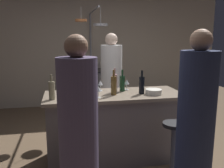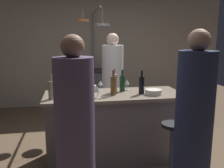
{
  "view_description": "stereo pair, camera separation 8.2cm",
  "coord_description": "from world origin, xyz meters",
  "px_view_note": "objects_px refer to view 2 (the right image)",
  "views": [
    {
      "loc": [
        -0.64,
        -3.03,
        1.63
      ],
      "look_at": [
        0.0,
        0.15,
        1.0
      ],
      "focal_mm": 39.02,
      "sensor_mm": 36.0,
      "label": 1
    },
    {
      "loc": [
        -0.56,
        -3.05,
        1.63
      ],
      "look_at": [
        0.0,
        0.15,
        1.0
      ],
      "focal_mm": 39.02,
      "sensor_mm": 36.0,
      "label": 2
    }
  ],
  "objects_px": {
    "wine_bottle_amber": "(113,85)",
    "bar_stool_right": "(172,149)",
    "wine_glass_by_chef": "(100,83)",
    "wine_glass_near_left_guest": "(127,83)",
    "stove_range": "(95,89)",
    "guest_left": "(75,136)",
    "pepper_mill": "(77,88)",
    "guest_right": "(193,126)",
    "wine_bottle_green": "(122,83)",
    "wine_bottle_white": "(51,90)",
    "wine_glass_near_right_guest": "(98,89)",
    "potted_plant": "(195,109)",
    "chef": "(113,87)",
    "wine_bottle_rose": "(114,83)",
    "wine_bottle_dark": "(142,85)",
    "bar_stool_left": "(73,157)",
    "mixing_bowl_steel": "(90,88)",
    "mixing_bowl_ceramic": "(153,92)"
  },
  "relations": [
    {
      "from": "wine_glass_near_left_guest",
      "to": "mixing_bowl_steel",
      "type": "distance_m",
      "value": 0.52
    },
    {
      "from": "pepper_mill",
      "to": "wine_glass_by_chef",
      "type": "relative_size",
      "value": 1.44
    },
    {
      "from": "wine_glass_by_chef",
      "to": "guest_left",
      "type": "bearing_deg",
      "value": -107.56
    },
    {
      "from": "pepper_mill",
      "to": "guest_right",
      "type": "bearing_deg",
      "value": -40.38
    },
    {
      "from": "stove_range",
      "to": "guest_left",
      "type": "distance_m",
      "value": 3.5
    },
    {
      "from": "wine_bottle_green",
      "to": "wine_bottle_white",
      "type": "relative_size",
      "value": 0.99
    },
    {
      "from": "wine_bottle_white",
      "to": "mixing_bowl_steel",
      "type": "relative_size",
      "value": 1.8
    },
    {
      "from": "wine_bottle_amber",
      "to": "bar_stool_left",
      "type": "bearing_deg",
      "value": -133.62
    },
    {
      "from": "guest_right",
      "to": "bar_stool_left",
      "type": "xyz_separation_m",
      "value": [
        -1.15,
        0.37,
        -0.41
      ]
    },
    {
      "from": "guest_right",
      "to": "mixing_bowl_steel",
      "type": "relative_size",
      "value": 10.17
    },
    {
      "from": "wine_bottle_green",
      "to": "wine_glass_near_right_guest",
      "type": "bearing_deg",
      "value": -140.79
    },
    {
      "from": "potted_plant",
      "to": "wine_glass_near_left_guest",
      "type": "bearing_deg",
      "value": -150.86
    },
    {
      "from": "pepper_mill",
      "to": "wine_glass_by_chef",
      "type": "height_order",
      "value": "pepper_mill"
    },
    {
      "from": "potted_plant",
      "to": "wine_glass_near_right_guest",
      "type": "relative_size",
      "value": 3.56
    },
    {
      "from": "guest_left",
      "to": "wine_glass_near_right_guest",
      "type": "bearing_deg",
      "value": 70.07
    },
    {
      "from": "stove_range",
      "to": "wine_bottle_rose",
      "type": "xyz_separation_m",
      "value": [
        0.02,
        -2.37,
        0.58
      ]
    },
    {
      "from": "wine_glass_near_right_guest",
      "to": "potted_plant",
      "type": "bearing_deg",
      "value": 31.71
    },
    {
      "from": "guest_right",
      "to": "wine_glass_near_left_guest",
      "type": "xyz_separation_m",
      "value": [
        -0.38,
        1.19,
        0.22
      ]
    },
    {
      "from": "wine_glass_by_chef",
      "to": "mixing_bowl_steel",
      "type": "xyz_separation_m",
      "value": [
        -0.14,
        -0.01,
        -0.06
      ]
    },
    {
      "from": "stove_range",
      "to": "wine_bottle_white",
      "type": "height_order",
      "value": "wine_bottle_white"
    },
    {
      "from": "pepper_mill",
      "to": "mixing_bowl_steel",
      "type": "xyz_separation_m",
      "value": [
        0.19,
        0.27,
        -0.06
      ]
    },
    {
      "from": "wine_bottle_white",
      "to": "wine_glass_near_right_guest",
      "type": "height_order",
      "value": "wine_bottle_white"
    },
    {
      "from": "guest_right",
      "to": "wine_bottle_dark",
      "type": "distance_m",
      "value": 0.98
    },
    {
      "from": "bar_stool_left",
      "to": "wine_glass_by_chef",
      "type": "height_order",
      "value": "wine_glass_by_chef"
    },
    {
      "from": "bar_stool_right",
      "to": "wine_bottle_white",
      "type": "xyz_separation_m",
      "value": [
        -1.34,
        0.46,
        0.64
      ]
    },
    {
      "from": "wine_bottle_rose",
      "to": "wine_glass_near_right_guest",
      "type": "xyz_separation_m",
      "value": [
        -0.26,
        -0.26,
        -0.02
      ]
    },
    {
      "from": "wine_glass_near_right_guest",
      "to": "wine_bottle_green",
      "type": "bearing_deg",
      "value": 39.21
    },
    {
      "from": "chef",
      "to": "wine_bottle_green",
      "type": "xyz_separation_m",
      "value": [
        -0.01,
        -0.82,
        0.23
      ]
    },
    {
      "from": "guest_left",
      "to": "wine_bottle_dark",
      "type": "bearing_deg",
      "value": 46.28
    },
    {
      "from": "wine_glass_near_left_guest",
      "to": "mixing_bowl_ceramic",
      "type": "bearing_deg",
      "value": -49.95
    },
    {
      "from": "stove_range",
      "to": "wine_bottle_dark",
      "type": "xyz_separation_m",
      "value": [
        0.35,
        -2.52,
        0.57
      ]
    },
    {
      "from": "pepper_mill",
      "to": "wine_glass_near_left_guest",
      "type": "relative_size",
      "value": 1.44
    },
    {
      "from": "guest_left",
      "to": "wine_bottle_white",
      "type": "distance_m",
      "value": 0.91
    },
    {
      "from": "bar_stool_left",
      "to": "wine_bottle_green",
      "type": "distance_m",
      "value": 1.2
    },
    {
      "from": "chef",
      "to": "mixing_bowl_steel",
      "type": "bearing_deg",
      "value": -120.41
    },
    {
      "from": "guest_left",
      "to": "stove_range",
      "type": "bearing_deg",
      "value": 81.25
    },
    {
      "from": "guest_left",
      "to": "potted_plant",
      "type": "height_order",
      "value": "guest_left"
    },
    {
      "from": "wine_bottle_white",
      "to": "wine_glass_near_left_guest",
      "type": "bearing_deg",
      "value": 19.13
    },
    {
      "from": "wine_bottle_dark",
      "to": "mixing_bowl_steel",
      "type": "distance_m",
      "value": 0.7
    },
    {
      "from": "chef",
      "to": "wine_bottle_rose",
      "type": "distance_m",
      "value": 0.9
    },
    {
      "from": "chef",
      "to": "bar_stool_right",
      "type": "relative_size",
      "value": 2.49
    },
    {
      "from": "pepper_mill",
      "to": "wine_bottle_rose",
      "type": "height_order",
      "value": "wine_bottle_rose"
    },
    {
      "from": "pepper_mill",
      "to": "potted_plant",
      "type": "bearing_deg",
      "value": 26.67
    },
    {
      "from": "wine_bottle_amber",
      "to": "bar_stool_right",
      "type": "bearing_deg",
      "value": -43.88
    },
    {
      "from": "mixing_bowl_steel",
      "to": "wine_glass_by_chef",
      "type": "bearing_deg",
      "value": 3.99
    },
    {
      "from": "wine_glass_by_chef",
      "to": "wine_glass_near_left_guest",
      "type": "bearing_deg",
      "value": -1.45
    },
    {
      "from": "bar_stool_right",
      "to": "wine_glass_by_chef",
      "type": "height_order",
      "value": "wine_glass_by_chef"
    },
    {
      "from": "pepper_mill",
      "to": "wine_glass_near_left_guest",
      "type": "xyz_separation_m",
      "value": [
        0.7,
        0.27,
        0.0
      ]
    },
    {
      "from": "bar_stool_left",
      "to": "wine_bottle_rose",
      "type": "distance_m",
      "value": 1.12
    },
    {
      "from": "guest_left",
      "to": "wine_bottle_white",
      "type": "bearing_deg",
      "value": 106.91
    }
  ]
}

